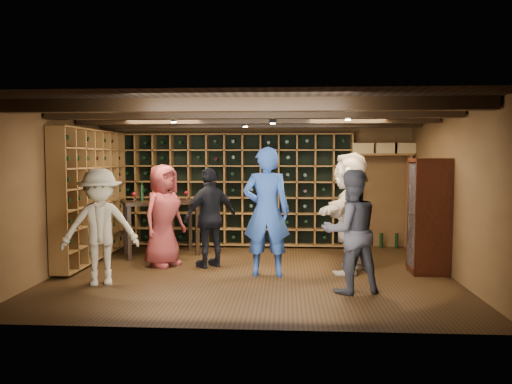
# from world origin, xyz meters

# --- Properties ---
(ground) EXTENTS (6.00, 6.00, 0.00)m
(ground) POSITION_xyz_m (0.00, 0.00, 0.00)
(ground) COLOR black
(ground) RESTS_ON ground
(room_shell) EXTENTS (6.00, 6.00, 6.00)m
(room_shell) POSITION_xyz_m (0.00, 0.05, 2.42)
(room_shell) COLOR brown
(room_shell) RESTS_ON ground
(wine_rack_back) EXTENTS (4.65, 0.30, 2.20)m
(wine_rack_back) POSITION_xyz_m (-0.52, 2.33, 1.15)
(wine_rack_back) COLOR brown
(wine_rack_back) RESTS_ON ground
(wine_rack_left) EXTENTS (0.30, 2.65, 2.20)m
(wine_rack_left) POSITION_xyz_m (-2.83, 0.82, 1.15)
(wine_rack_left) COLOR brown
(wine_rack_left) RESTS_ON ground
(crate_shelf) EXTENTS (1.20, 0.32, 2.07)m
(crate_shelf) POSITION_xyz_m (2.41, 2.32, 1.57)
(crate_shelf) COLOR brown
(crate_shelf) RESTS_ON ground
(display_cabinet) EXTENTS (0.55, 0.50, 1.75)m
(display_cabinet) POSITION_xyz_m (2.71, 0.20, 0.86)
(display_cabinet) COLOR #35130A
(display_cabinet) RESTS_ON ground
(man_blue_shirt) EXTENTS (0.71, 0.47, 1.95)m
(man_blue_shirt) POSITION_xyz_m (0.22, -0.10, 0.97)
(man_blue_shirt) COLOR navy
(man_blue_shirt) RESTS_ON ground
(man_grey_suit) EXTENTS (0.94, 0.82, 1.64)m
(man_grey_suit) POSITION_xyz_m (1.37, -0.97, 0.82)
(man_grey_suit) COLOR black
(man_grey_suit) RESTS_ON ground
(guest_red_floral) EXTENTS (0.87, 0.98, 1.68)m
(guest_red_floral) POSITION_xyz_m (-1.50, 0.48, 0.84)
(guest_red_floral) COLOR maroon
(guest_red_floral) RESTS_ON ground
(guest_woman_black) EXTENTS (0.99, 0.91, 1.63)m
(guest_woman_black) POSITION_xyz_m (-0.71, 0.45, 0.81)
(guest_woman_black) COLOR black
(guest_woman_black) RESTS_ON ground
(guest_khaki) EXTENTS (1.20, 0.93, 1.64)m
(guest_khaki) POSITION_xyz_m (-2.09, -0.77, 0.82)
(guest_khaki) COLOR #827759
(guest_khaki) RESTS_ON ground
(guest_beige) EXTENTS (1.12, 1.82, 1.87)m
(guest_beige) POSITION_xyz_m (1.52, 0.23, 0.94)
(guest_beige) COLOR tan
(guest_beige) RESTS_ON ground
(tasting_table) EXTENTS (1.48, 1.16, 1.28)m
(tasting_table) POSITION_xyz_m (-1.77, 1.38, 0.87)
(tasting_table) COLOR black
(tasting_table) RESTS_ON ground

